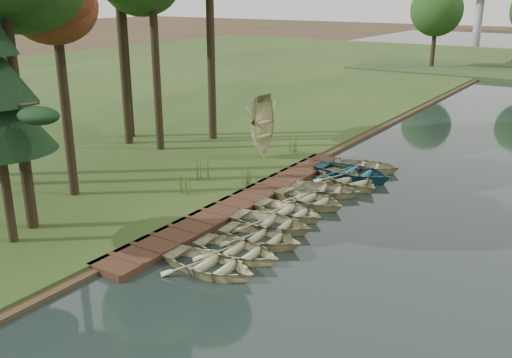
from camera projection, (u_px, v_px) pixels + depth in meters
The scene contains 17 objects.
ground at pixel (275, 212), 23.89m from camera, with size 300.00×300.00×0.00m, color #3D2F1D.
boardwalk at pixel (244, 202), 24.68m from camera, with size 1.60×16.00×0.30m, color #392316.
rowboat_0 at pixel (210, 262), 18.61m from camera, with size 2.40×3.36×0.70m, color #C1BE8C.
rowboat_1 at pixel (237, 248), 19.64m from camera, with size 2.32×3.25×0.67m, color #C1BE8C.
rowboat_2 at pixel (261, 234), 20.75m from camera, with size 2.32×3.24×0.67m, color #C1BE8C.
rowboat_3 at pixel (271, 220), 21.99m from camera, with size 2.39×3.35×0.69m, color #C1BE8C.
rowboat_4 at pixel (289, 209), 23.23m from camera, with size 2.21×3.10×0.64m, color #C1BE8C.
rowboat_5 at pixel (310, 197), 24.49m from camera, with size 2.39×3.34×0.69m, color #C1BE8C.
rowboat_6 at pixel (326, 188), 25.75m from camera, with size 2.26×3.17×0.66m, color #C1BE8C.
rowboat_7 at pixel (349, 178), 26.95m from camera, with size 2.51×3.52×0.73m, color #C1BE8C.
rowboat_8 at pixel (353, 170), 27.96m from camera, with size 2.80×3.92×0.81m, color #2B6D79.
rowboat_9 at pixel (366, 164), 29.11m from camera, with size 2.43×3.40×0.70m, color #C1BE8C.
stored_rowboat at pixel (263, 151), 30.63m from camera, with size 2.43×3.41×0.71m, color #C1BE8C.
reeds_0 at pixel (187, 181), 25.21m from camera, with size 0.60×0.60×1.09m, color #3F661E.
reeds_1 at pixel (245, 175), 26.26m from camera, with size 0.60×0.60×0.94m, color #3F661E.
reeds_2 at pixel (203, 169), 26.90m from camera, with size 0.60×0.60×1.11m, color #3F661E.
reeds_3 at pixel (291, 142), 31.63m from camera, with size 0.60×0.60×1.10m, color #3F661E.
Camera 1 is at (11.58, -19.03, 8.78)m, focal length 40.00 mm.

